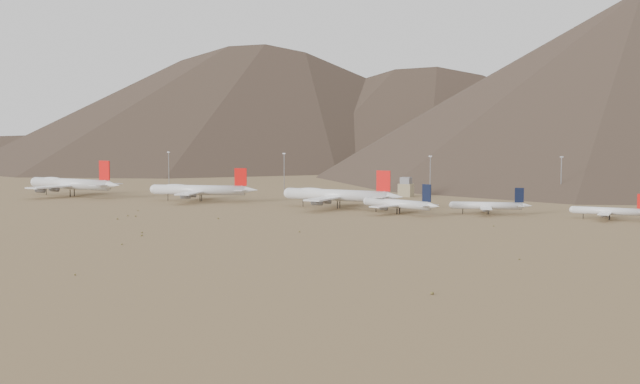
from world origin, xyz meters
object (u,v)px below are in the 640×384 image
at_px(widebody_centre, 199,190).
at_px(narrowbody_b, 489,206).
at_px(control_tower, 406,188).
at_px(widebody_west, 71,184).
at_px(narrowbody_a, 399,204).
at_px(widebody_east, 337,195).

bearing_deg(widebody_centre, narrowbody_b, -13.68).
bearing_deg(control_tower, widebody_centre, -140.10).
height_order(widebody_west, narrowbody_b, widebody_west).
xyz_separation_m(widebody_west, narrowbody_a, (219.02, -12.71, -2.82)).
height_order(widebody_west, widebody_east, widebody_west).
bearing_deg(widebody_centre, widebody_west, 168.80).
height_order(widebody_west, control_tower, widebody_west).
height_order(widebody_centre, control_tower, widebody_centre).
xyz_separation_m(widebody_centre, narrowbody_a, (127.28, -16.77, -1.68)).
height_order(widebody_centre, widebody_east, widebody_east).
bearing_deg(narrowbody_a, widebody_west, -163.83).
bearing_deg(widebody_centre, narrowbody_a, -21.24).
bearing_deg(control_tower, widebody_west, -155.67).
bearing_deg(narrowbody_a, widebody_east, -178.41).
xyz_separation_m(widebody_east, control_tower, (8.85, 85.80, -1.77)).
distance_m(widebody_centre, widebody_east, 88.74).
xyz_separation_m(widebody_centre, control_tower, (97.49, 81.50, -1.38)).
height_order(widebody_west, widebody_centre, widebody_west).
bearing_deg(narrowbody_a, widebody_centre, -168.01).
xyz_separation_m(narrowbody_a, control_tower, (-29.79, 98.27, 0.30)).
relative_size(widebody_east, narrowbody_b, 1.77).
distance_m(widebody_centre, narrowbody_b, 167.87).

